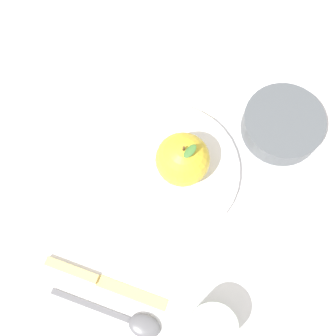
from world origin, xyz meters
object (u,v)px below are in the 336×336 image
knife (94,279)px  spoon (132,321)px  dinner_plate (168,170)px  side_bowl (283,123)px  apple (183,159)px  cup (212,327)px  linen_napkin (182,86)px

knife → spoon: 0.08m
dinner_plate → spoon: bearing=-73.7°
spoon → dinner_plate: bearing=106.3°
dinner_plate → side_bowl: (0.13, 0.16, 0.01)m
knife → apple: bearing=81.3°
side_bowl → knife: (-0.14, -0.36, -0.02)m
apple → dinner_plate: bearing=-146.7°
apple → side_bowl: size_ratio=0.72×
side_bowl → knife: size_ratio=0.68×
dinner_plate → knife: size_ratio=1.18×
side_bowl → cup: bearing=-83.1°
apple → linen_napkin: (-0.07, 0.14, -0.05)m
dinner_plate → linen_napkin: bearing=110.5°
dinner_plate → apple: apple is taller
cup → knife: 0.19m
apple → side_bowl: 0.19m
apple → cup: apple is taller
linen_napkin → dinner_plate: bearing=-69.5°
apple → side_bowl: bearing=53.0°
side_bowl → linen_napkin: bearing=-176.9°
apple → linen_napkin: size_ratio=0.65×
side_bowl → spoon: 0.39m
dinner_plate → knife: (-0.01, -0.20, -0.00)m
spoon → linen_napkin: bearing=107.9°
dinner_plate → side_bowl: size_ratio=1.74×
side_bowl → spoon: bearing=-99.1°
knife → spoon: size_ratio=1.12×
side_bowl → spoon: size_ratio=0.76×
dinner_plate → knife: bearing=-94.0°
knife → spoon: spoon is taller
spoon → side_bowl: bearing=80.9°
spoon → apple: bearing=101.2°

